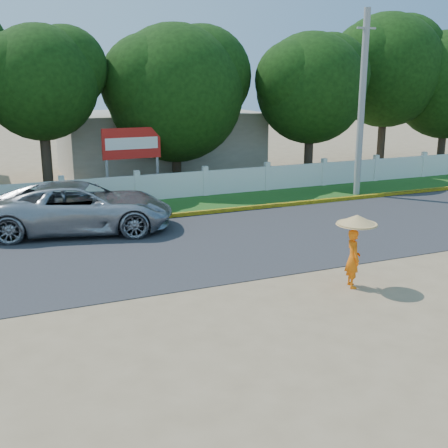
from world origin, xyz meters
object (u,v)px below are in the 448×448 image
at_px(vehicle, 82,207).
at_px(billboard, 132,147).
at_px(monk_with_parasol, 355,240).
at_px(utility_pole, 362,105).

height_order(vehicle, billboard, billboard).
xyz_separation_m(vehicle, billboard, (2.94, 4.84, 1.31)).
distance_m(vehicle, monk_with_parasol, 9.42).
distance_m(utility_pole, monk_with_parasol, 11.68).
bearing_deg(billboard, utility_pole, -20.68).
height_order(vehicle, monk_with_parasol, monk_with_parasol).
bearing_deg(monk_with_parasol, billboard, 100.71).
bearing_deg(utility_pole, billboard, 159.32).
bearing_deg(vehicle, billboard, -17.66).
xyz_separation_m(utility_pole, monk_with_parasol, (-6.72, -9.17, -2.68)).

